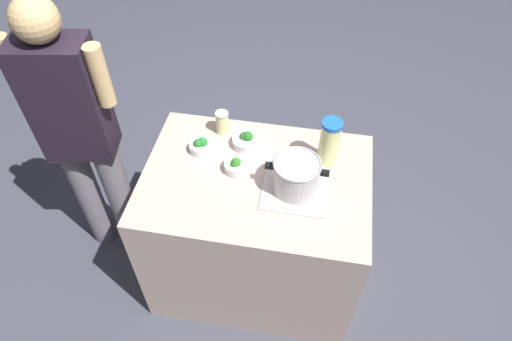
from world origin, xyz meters
name	(u,v)px	position (x,y,z in m)	size (l,w,h in m)	color
ground_plane	(256,270)	(0.00, 0.00, 0.00)	(8.00, 8.00, 0.00)	#41424F
counter_slab	(256,230)	(0.00, 0.00, 0.44)	(1.10, 0.78, 0.87)	#BAA192
dish_cloth	(295,188)	(-0.19, 0.03, 0.88)	(0.30, 0.31, 0.01)	beige
cooking_pot	(296,175)	(-0.19, 0.03, 0.97)	(0.29, 0.22, 0.17)	#B7B7BC
lemonade_pitcher	(329,143)	(-0.32, -0.16, 1.00)	(0.10, 0.10, 0.26)	#ECED98
mason_jar	(222,122)	(0.23, -0.29, 0.94)	(0.07, 0.07, 0.13)	beige
broccoli_bowl_front	(236,166)	(0.10, -0.03, 0.90)	(0.12, 0.12, 0.08)	silver
broccoli_bowl_center	(201,146)	(0.30, -0.13, 0.90)	(0.11, 0.11, 0.08)	silver
broccoli_bowl_back	(246,140)	(0.09, -0.21, 0.90)	(0.14, 0.14, 0.09)	silver
person_cook	(81,135)	(0.92, -0.08, 0.92)	(0.50, 0.25, 1.66)	slate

